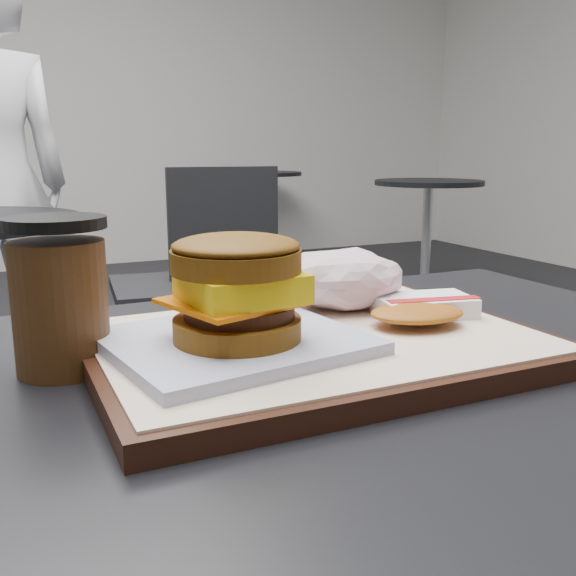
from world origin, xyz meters
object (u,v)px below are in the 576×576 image
Objects in this scene: customer_table at (346,569)px; serving_tray at (315,345)px; hash_brown at (421,309)px; coffee_cup at (60,299)px; crumpled_wrapper at (342,279)px; breakfast_sandwich at (236,301)px; neighbor_chair at (192,272)px.

serving_tray is (-0.01, 0.04, 0.20)m from customer_table.
coffee_cup is (-0.31, 0.05, 0.03)m from hash_brown.
crumpled_wrapper reaches higher than customer_table.
serving_tray is 0.09m from breakfast_sandwich.
customer_table is 6.12× the size of crumpled_wrapper.
breakfast_sandwich is 1.68× the size of hash_brown.
breakfast_sandwich is (-0.08, -0.01, 0.05)m from serving_tray.
customer_table is 0.20m from serving_tray.
coffee_cup is (-0.12, 0.07, -0.00)m from breakfast_sandwich.
hash_brown is (0.11, -0.00, 0.02)m from serving_tray.
hash_brown is 1.75m from neighbor_chair.
neighbor_chair is at bearing 80.58° from hash_brown.
hash_brown is at bearing -60.22° from crumpled_wrapper.
coffee_cup is at bearing -109.71° from neighbor_chair.
crumpled_wrapper is at bearing 119.78° from hash_brown.
neighbor_chair is at bearing 77.04° from serving_tray.
crumpled_wrapper is (0.06, 0.11, 0.23)m from customer_table.
coffee_cup reaches higher than serving_tray.
customer_table is 1.79m from neighbor_chair.
crumpled_wrapper is (0.14, 0.09, -0.01)m from breakfast_sandwich.
breakfast_sandwich is 0.24× the size of neighbor_chair.
coffee_cup is at bearing 165.08° from serving_tray.
serving_tray is at bearing -102.96° from neighbor_chair.
serving_tray is 0.11m from hash_brown.
serving_tray is at bearing 10.13° from breakfast_sandwich.
breakfast_sandwich is 1.72× the size of coffee_cup.
breakfast_sandwich is at bearing -28.49° from coffee_cup.
coffee_cup is 0.14× the size of neighbor_chair.
breakfast_sandwich is at bearing -169.87° from serving_tray.
serving_tray is 1.78× the size of breakfast_sandwich.
breakfast_sandwich reaches higher than neighbor_chair.
coffee_cup is 1.78m from neighbor_chair.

